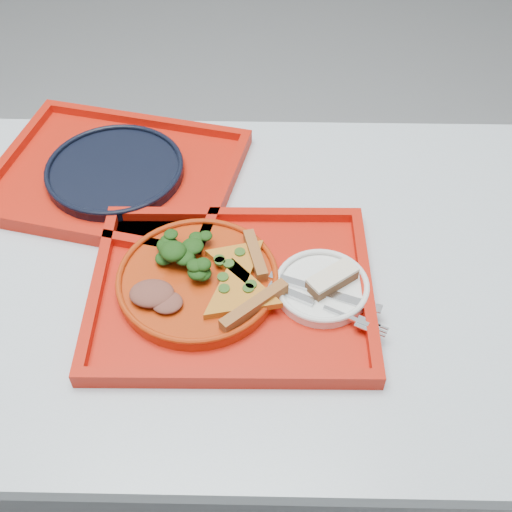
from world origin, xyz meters
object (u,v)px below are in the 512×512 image
tray_main (232,292)px  tray_far (116,177)px  navy_plate (115,171)px  dessert_bar (332,279)px  dinner_plate (198,281)px

tray_main → tray_far: (-0.23, 0.28, 0.00)m
tray_main → navy_plate: (-0.23, 0.28, 0.01)m
tray_main → dessert_bar: dessert_bar is taller
dinner_plate → dessert_bar: dessert_bar is taller
tray_far → dinner_plate: (0.18, -0.27, 0.02)m
tray_main → dinner_plate: (-0.05, 0.01, 0.02)m
tray_main → dinner_plate: dinner_plate is taller
tray_far → dessert_bar: size_ratio=5.17×
tray_main → dessert_bar: 0.16m
tray_main → dessert_bar: size_ratio=5.17×
tray_main → dinner_plate: 0.06m
tray_far → tray_main: bearing=-37.3°
dinner_plate → navy_plate: size_ratio=1.00×
navy_plate → dinner_plate: bearing=-56.4°
navy_plate → tray_main: bearing=-50.0°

